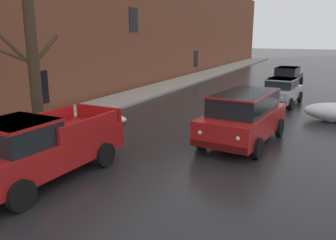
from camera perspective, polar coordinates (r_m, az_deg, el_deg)
The scene contains 8 objects.
left_sidewalk_slab at distance 20.65m, azimuth -7.23°, elevation 3.50°, with size 2.55×80.00×0.15m, color #A8A399.
brick_townhouse_facade at distance 21.35m, azimuth -11.74°, elevation 15.40°, with size 0.63×80.00×8.84m.
snow_bank_mid_block_left at distance 15.44m, azimuth -11.03°, elevation 0.47°, with size 2.82×0.96×0.57m.
bare_tree_second_along_sidewalk at distance 13.33m, azimuth -21.41°, elevation 8.51°, with size 1.63×2.36×5.38m.
pickup_truck_red_approaching_near_lane at distance 9.69m, azimuth -20.78°, elevation -4.45°, with size 2.22×5.04×1.76m.
suv_red_parked_kerbside_close at distance 12.55m, azimuth 12.42°, elevation 0.75°, with size 2.43×4.71×1.82m.
sedan_silver_parked_kerbside_mid at distance 20.22m, azimuth 18.19°, elevation 4.64°, with size 2.12×4.03×1.42m.
sedan_black_parked_far_down_block at distance 27.31m, azimuth 19.05°, elevation 6.85°, with size 2.13×4.39×1.42m.
Camera 1 is at (4.65, 1.02, 3.79)m, focal length 36.83 mm.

